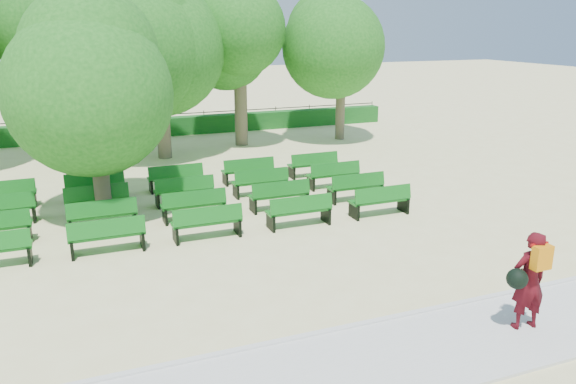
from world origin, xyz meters
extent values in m
plane|color=beige|center=(0.00, 0.00, 0.00)|extent=(120.00, 120.00, 0.00)
cube|color=silver|center=(0.00, -7.40, 0.03)|extent=(30.00, 2.20, 0.06)
cube|color=silver|center=(0.00, -6.25, 0.05)|extent=(30.00, 0.12, 0.10)
cube|color=#175A1C|center=(0.00, 14.00, 0.45)|extent=(26.00, 0.70, 0.90)
cube|color=#126819|center=(-0.49, 1.64, 0.45)|extent=(1.84, 0.60, 0.06)
cube|color=#126819|center=(-0.49, 1.43, 0.71)|extent=(1.82, 0.23, 0.43)
cylinder|color=brown|center=(-2.90, 2.11, 1.37)|extent=(0.47, 0.47, 2.74)
ellipsoid|color=#25701E|center=(-2.90, 2.11, 3.96)|extent=(4.42, 4.42, 3.98)
imported|color=#450911|center=(3.79, -7.40, 0.99)|extent=(0.72, 0.52, 1.86)
cube|color=orange|center=(3.79, -7.61, 1.52)|extent=(0.35, 0.17, 0.43)
sphere|color=black|center=(3.44, -7.47, 1.11)|extent=(0.37, 0.37, 0.37)
camera|label=1|loc=(-3.59, -14.36, 5.40)|focal=35.00mm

